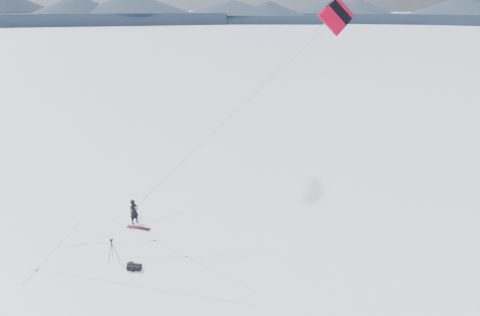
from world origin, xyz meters
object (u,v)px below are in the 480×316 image
at_px(gear_bag_b, 132,266).
at_px(gear_bag_a, 134,267).
at_px(snowboard, 139,228).
at_px(tripod, 112,247).
at_px(snowkiter, 135,223).

bearing_deg(gear_bag_b, gear_bag_a, 19.89).
distance_m(snowboard, tripod, 3.75).
height_order(tripod, gear_bag_a, tripod).
bearing_deg(snowkiter, gear_bag_b, -122.90).
bearing_deg(snowboard, snowkiter, 135.73).
distance_m(tripod, gear_bag_a, 1.83).
xyz_separation_m(snowboard, tripod, (0.90, -3.53, 0.89)).
bearing_deg(snowkiter, gear_bag_a, -121.53).
height_order(snowkiter, gear_bag_b, snowkiter).
relative_size(snowkiter, gear_bag_b, 2.33).
height_order(snowkiter, tripod, tripod).
distance_m(snowkiter, gear_bag_b, 5.11).
relative_size(gear_bag_a, gear_bag_b, 1.12).
relative_size(tripod, gear_bag_b, 1.86).
relative_size(snowkiter, tripod, 1.25).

